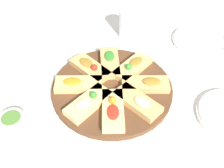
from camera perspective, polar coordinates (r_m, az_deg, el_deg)
name	(u,v)px	position (r m, az deg, el deg)	size (l,w,h in m)	color
ground_plane	(112,90)	(0.77, 0.00, -1.36)	(3.00, 3.00, 0.00)	silver
serving_board	(112,88)	(0.76, 0.00, -0.94)	(0.35, 0.35, 0.02)	#51331E
focaccia_slice_0	(133,67)	(0.81, 4.50, 3.73)	(0.10, 0.15, 0.03)	tan
focaccia_slice_1	(110,62)	(0.82, -0.48, 4.84)	(0.15, 0.10, 0.03)	tan
focaccia_slice_2	(90,68)	(0.80, -4.80, 3.56)	(0.15, 0.09, 0.03)	tan
focaccia_slice_3	(78,84)	(0.76, -7.36, -0.04)	(0.11, 0.15, 0.03)	tan
focaccia_slice_4	(88,103)	(0.71, -5.18, -4.07)	(0.10, 0.15, 0.03)	#DBB775
focaccia_slice_5	(113,110)	(0.69, 0.20, -5.60)	(0.15, 0.11, 0.03)	#DBB775
focaccia_slice_6	(138,102)	(0.71, 5.60, -3.86)	(0.15, 0.10, 0.03)	tan
focaccia_slice_7	(146,84)	(0.76, 7.36, -0.01)	(0.11, 0.15, 0.03)	tan
plate_left	(200,40)	(1.00, 18.65, 9.10)	(0.20, 0.20, 0.02)	white
water_glass	(128,23)	(0.96, 3.55, 13.11)	(0.07, 0.07, 0.10)	silver
napkin_stack	(15,63)	(0.91, -20.43, 4.40)	(0.10, 0.09, 0.01)	white
dipping_bowl	(12,121)	(0.73, -20.88, -7.50)	(0.06, 0.06, 0.03)	silver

